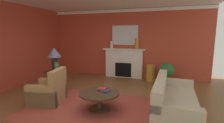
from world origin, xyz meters
TOP-DOWN VIEW (x-y plane):
  - ground_plane at (0.00, 0.00)m, footprint 8.42×8.42m
  - wall_fireplace at (0.00, 3.26)m, footprint 7.08×0.12m
  - wall_window at (-3.30, 0.30)m, footprint 0.12×7.00m
  - crown_moulding at (0.00, 3.18)m, footprint 7.08×0.08m
  - area_rug at (0.29, -0.25)m, footprint 3.71×2.35m
  - fireplace at (0.10, 3.05)m, footprint 1.80×0.35m
  - mantel_mirror at (0.10, 3.17)m, footprint 1.12×0.04m
  - sofa at (2.03, 0.02)m, footprint 0.99×2.14m
  - armchair_near_window at (-1.17, -0.29)m, footprint 0.94×0.94m
  - coffee_table at (0.29, -0.25)m, footprint 1.00×1.00m
  - side_table at (-1.55, 0.52)m, footprint 0.56×0.56m
  - table_lamp at (-1.55, 0.52)m, footprint 0.44×0.44m
  - vase_mantel_right at (0.65, 3.00)m, footprint 0.16×0.16m
  - vase_on_side_table at (-1.40, 0.40)m, footprint 0.13×0.13m
  - vase_mantel_left at (-0.45, 3.00)m, footprint 0.13×0.13m
  - vase_tall_corner at (1.27, 2.75)m, footprint 0.33×0.33m
  - book_red_cover at (0.40, -0.15)m, footprint 0.27×0.26m
  - book_art_folio at (0.31, -0.10)m, footprint 0.22×0.19m
  - potted_plant at (1.87, 2.44)m, footprint 0.56×0.56m

SIDE VIEW (x-z plane):
  - ground_plane at x=0.00m, z-range 0.00..0.00m
  - area_rug at x=0.29m, z-range 0.00..0.01m
  - sofa at x=2.03m, z-range -0.13..0.72m
  - armchair_near_window at x=-1.17m, z-range -0.17..0.78m
  - vase_tall_corner at x=1.27m, z-range 0.00..0.67m
  - coffee_table at x=0.29m, z-range 0.11..0.56m
  - side_table at x=-1.55m, z-range 0.05..0.75m
  - book_red_cover at x=0.40m, z-range 0.45..0.48m
  - potted_plant at x=1.87m, z-range 0.08..0.91m
  - book_art_folio at x=0.31m, z-range 0.48..0.51m
  - fireplace at x=0.10m, z-range -0.04..1.22m
  - vase_on_side_table at x=-1.40m, z-range 0.70..1.00m
  - table_lamp at x=-1.55m, z-range 0.85..1.60m
  - vase_mantel_left at x=-0.45m, z-range 1.26..1.57m
  - wall_fireplace at x=0.00m, z-range 0.00..2.93m
  - wall_window at x=-3.30m, z-range 0.00..2.93m
  - vase_mantel_right at x=0.65m, z-range 1.26..1.71m
  - mantel_mirror at x=0.10m, z-range 1.41..2.24m
  - crown_moulding at x=0.00m, z-range 2.79..2.91m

